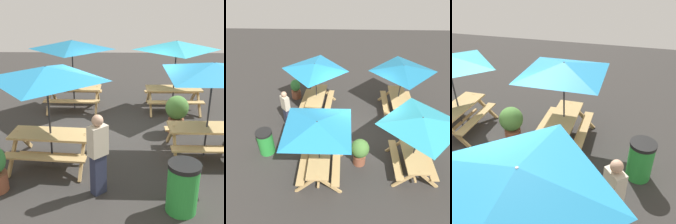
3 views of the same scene
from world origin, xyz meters
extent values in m
plane|color=#33302D|center=(0.00, 0.00, 0.00)|extent=(24.00, 24.00, 0.00)
cube|color=tan|center=(1.96, -1.30, 0.74)|extent=(1.80, 0.70, 0.05)
cube|color=tan|center=(1.96, -1.85, 0.45)|extent=(1.80, 0.26, 0.04)
cube|color=tan|center=(1.96, -0.75, 0.45)|extent=(1.80, 0.26, 0.04)
cube|color=tan|center=(1.18, -1.66, 0.37)|extent=(0.06, 0.80, 0.81)
cube|color=tan|center=(1.18, -0.93, 0.37)|extent=(0.06, 0.80, 0.81)
cube|color=tan|center=(1.96, -1.30, 0.22)|extent=(1.56, 0.07, 0.06)
cylinder|color=#2D2D33|center=(1.96, -1.30, 1.15)|extent=(0.04, 0.04, 2.30)
pyramid|color=#268CC6|center=(1.96, -1.30, 2.16)|extent=(2.83, 2.83, 0.28)
cube|color=tan|center=(1.67, 1.82, 0.74)|extent=(1.81, 0.72, 0.05)
cube|color=tan|center=(1.68, 1.27, 0.45)|extent=(1.80, 0.28, 0.04)
cube|color=tan|center=(1.67, 2.37, 0.45)|extent=(1.80, 0.28, 0.04)
cube|color=tan|center=(0.90, 1.45, 0.37)|extent=(0.07, 0.80, 0.81)
cube|color=tan|center=(0.89, 2.18, 0.37)|extent=(0.07, 0.80, 0.81)
cube|color=tan|center=(2.46, 1.47, 0.37)|extent=(0.07, 0.80, 0.81)
cube|color=tan|center=(2.45, 2.20, 0.37)|extent=(0.07, 0.80, 0.81)
cube|color=tan|center=(1.67, 1.82, 0.22)|extent=(1.56, 0.08, 0.06)
cylinder|color=#2D2D33|center=(1.67, 1.82, 1.15)|extent=(0.04, 0.04, 2.30)
pyramid|color=teal|center=(1.67, 1.82, 2.16)|extent=(2.02, 2.02, 0.28)
cube|color=tan|center=(-1.64, 1.86, 0.74)|extent=(1.81, 0.72, 0.05)
cube|color=tan|center=(-1.64, 1.31, 0.45)|extent=(1.80, 0.28, 0.04)
cube|color=tan|center=(-1.63, 2.41, 0.45)|extent=(1.80, 0.28, 0.04)
cube|color=tan|center=(-2.42, 1.50, 0.37)|extent=(0.07, 0.80, 0.81)
cube|color=tan|center=(-2.41, 2.23, 0.37)|extent=(0.07, 0.80, 0.81)
cube|color=tan|center=(-0.86, 1.49, 0.37)|extent=(0.07, 0.80, 0.81)
cube|color=tan|center=(-0.85, 2.22, 0.37)|extent=(0.07, 0.80, 0.81)
cube|color=tan|center=(-1.64, 1.86, 0.22)|extent=(1.56, 0.08, 0.06)
cylinder|color=#2D2D33|center=(-1.64, 1.86, 1.15)|extent=(0.04, 0.04, 2.30)
pyramid|color=teal|center=(-1.64, 1.86, 2.16)|extent=(2.02, 2.02, 0.28)
cube|color=tan|center=(-1.66, -1.74, 0.74)|extent=(1.85, 0.84, 0.05)
cube|color=tan|center=(-1.70, -2.29, 0.45)|extent=(1.81, 0.40, 0.04)
cube|color=tan|center=(-1.62, -1.19, 0.45)|extent=(1.81, 0.40, 0.04)
cube|color=tan|center=(-2.47, -2.04, 0.37)|extent=(0.12, 0.80, 0.81)
cube|color=tan|center=(-2.41, -1.31, 0.37)|extent=(0.12, 0.80, 0.81)
cube|color=tan|center=(-0.91, -2.16, 0.37)|extent=(0.12, 0.80, 0.81)
cube|color=tan|center=(-0.85, -1.44, 0.37)|extent=(0.12, 0.80, 0.81)
cube|color=tan|center=(-1.66, -1.74, 0.22)|extent=(1.56, 0.19, 0.06)
cylinder|color=#2D2D33|center=(-1.66, -1.74, 1.15)|extent=(0.04, 0.04, 2.30)
pyramid|color=#268CC6|center=(-1.66, -1.74, 2.16)|extent=(2.15, 2.15, 0.28)
cylinder|color=green|center=(1.03, -3.36, 0.45)|extent=(0.56, 0.56, 0.90)
cylinder|color=black|center=(1.03, -3.36, 0.94)|extent=(0.59, 0.59, 0.08)
cylinder|color=#935138|center=(1.49, 0.05, 0.20)|extent=(0.44, 0.44, 0.40)
ellipsoid|color=#4C7F38|center=(1.49, 0.05, 0.73)|extent=(0.64, 0.64, 0.67)
cube|color=#2D334C|center=(-0.51, -2.86, 0.42)|extent=(0.33, 0.32, 0.85)
cube|color=beige|center=(-0.51, -2.86, 1.15)|extent=(0.41, 0.40, 0.60)
sphere|color=tan|center=(-0.51, -2.86, 1.56)|extent=(0.22, 0.22, 0.22)
camera|label=1|loc=(-0.12, -8.07, 3.78)|focal=50.00mm
camera|label=2|loc=(7.45, -0.54, 6.97)|focal=40.00mm
camera|label=3|loc=(-3.59, -2.84, 4.33)|focal=40.00mm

